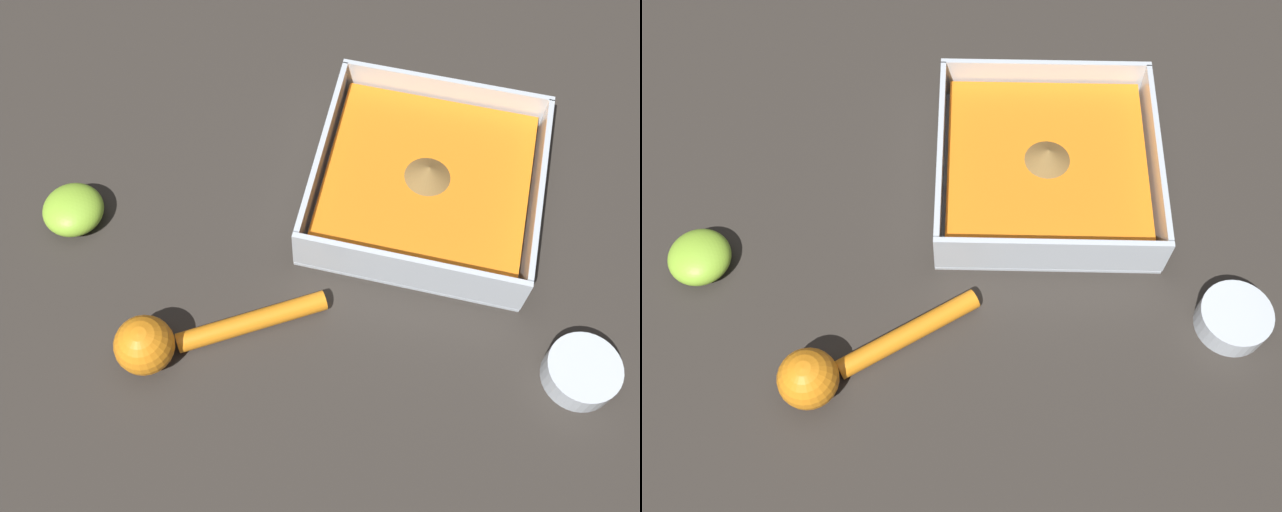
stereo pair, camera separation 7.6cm
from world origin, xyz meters
The scene contains 5 objects.
ground_plane centered at (0.00, 0.00, 0.00)m, with size 4.00×4.00×0.00m, color #332D28.
square_dish centered at (-0.02, 0.00, 0.02)m, with size 0.24×0.24×0.06m.
spice_bowl centered at (0.16, -0.17, 0.01)m, with size 0.07×0.07×0.03m.
lemon_squeezer centered at (-0.24, -0.24, 0.02)m, with size 0.19×0.13×0.06m.
lemon_half centered at (-0.39, -0.12, 0.02)m, with size 0.06×0.06×0.04m.
Camera 2 is at (-0.11, -0.47, 0.70)m, focal length 42.00 mm.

